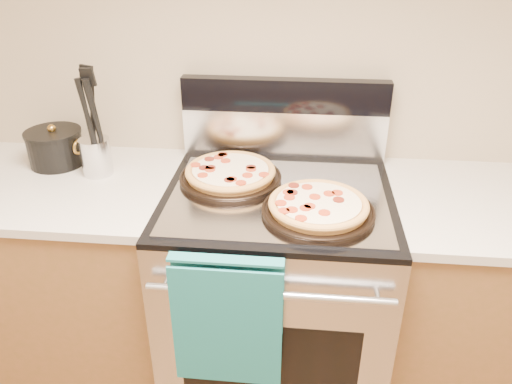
# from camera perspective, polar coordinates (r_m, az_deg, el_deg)

# --- Properties ---
(wall_back) EXTENTS (4.00, 0.00, 4.00)m
(wall_back) POSITION_cam_1_polar(r_m,az_deg,el_deg) (1.85, 3.56, 17.00)
(wall_back) COLOR tan
(wall_back) RESTS_ON ground
(range_body) EXTENTS (0.76, 0.68, 0.90)m
(range_body) POSITION_cam_1_polar(r_m,az_deg,el_deg) (1.93, 2.27, -12.50)
(range_body) COLOR #B7B7BC
(range_body) RESTS_ON ground
(oven_window) EXTENTS (0.56, 0.01, 0.40)m
(oven_window) POSITION_cam_1_polar(r_m,az_deg,el_deg) (1.69, 1.47, -19.91)
(oven_window) COLOR black
(oven_window) RESTS_ON range_body
(cooktop) EXTENTS (0.76, 0.68, 0.02)m
(cooktop) POSITION_cam_1_polar(r_m,az_deg,el_deg) (1.67, 2.56, -0.44)
(cooktop) COLOR black
(cooktop) RESTS_ON range_body
(backsplash_lower) EXTENTS (0.76, 0.06, 0.18)m
(backsplash_lower) POSITION_cam_1_polar(r_m,az_deg,el_deg) (1.90, 3.20, 6.68)
(backsplash_lower) COLOR silver
(backsplash_lower) RESTS_ON cooktop
(backsplash_upper) EXTENTS (0.76, 0.06, 0.12)m
(backsplash_upper) POSITION_cam_1_polar(r_m,az_deg,el_deg) (1.85, 3.32, 10.99)
(backsplash_upper) COLOR black
(backsplash_upper) RESTS_ON backsplash_lower
(oven_handle) EXTENTS (0.70, 0.03, 0.03)m
(oven_handle) POSITION_cam_1_polar(r_m,az_deg,el_deg) (1.42, 1.52, -11.66)
(oven_handle) COLOR silver
(oven_handle) RESTS_ON range_body
(dish_towel) EXTENTS (0.32, 0.05, 0.42)m
(dish_towel) POSITION_cam_1_polar(r_m,az_deg,el_deg) (1.49, -3.27, -14.28)
(dish_towel) COLOR #166E65
(dish_towel) RESTS_ON oven_handle
(foil_sheet) EXTENTS (0.70, 0.55, 0.01)m
(foil_sheet) POSITION_cam_1_polar(r_m,az_deg,el_deg) (1.63, 2.51, -0.54)
(foil_sheet) COLOR gray
(foil_sheet) RESTS_ON cooktop
(cabinet_left) EXTENTS (1.00, 0.62, 0.88)m
(cabinet_left) POSITION_cam_1_polar(r_m,az_deg,el_deg) (2.18, -21.84, -9.80)
(cabinet_left) COLOR brown
(cabinet_left) RESTS_ON ground
(countertop_left) EXTENTS (1.02, 0.64, 0.03)m
(countertop_left) POSITION_cam_1_polar(r_m,az_deg,el_deg) (1.95, -24.20, 0.88)
(countertop_left) COLOR beige
(countertop_left) RESTS_ON cabinet_left
(pepperoni_pizza_back) EXTENTS (0.45, 0.45, 0.05)m
(pepperoni_pizza_back) POSITION_cam_1_polar(r_m,az_deg,el_deg) (1.73, -2.94, 2.09)
(pepperoni_pizza_back) COLOR #C07C3A
(pepperoni_pizza_back) RESTS_ON foil_sheet
(pepperoni_pizza_front) EXTENTS (0.43, 0.43, 0.05)m
(pepperoni_pizza_front) POSITION_cam_1_polar(r_m,az_deg,el_deg) (1.53, 7.14, -1.71)
(pepperoni_pizza_front) COLOR #C07C3A
(pepperoni_pizza_front) RESTS_ON foil_sheet
(utensil_crock) EXTENTS (0.14, 0.14, 0.13)m
(utensil_crock) POSITION_cam_1_polar(r_m,az_deg,el_deg) (1.88, -17.79, 3.89)
(utensil_crock) COLOR silver
(utensil_crock) RESTS_ON countertop_left
(saucepan) EXTENTS (0.24, 0.24, 0.12)m
(saucepan) POSITION_cam_1_polar(r_m,az_deg,el_deg) (2.01, -21.92, 4.60)
(saucepan) COLOR black
(saucepan) RESTS_ON countertop_left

